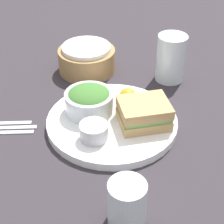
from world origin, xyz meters
TOP-DOWN VIEW (x-y plane):
  - ground_plane at (0.00, 0.00)m, footprint 4.00×4.00m
  - plate at (0.00, 0.00)m, footprint 0.31×0.31m
  - sandwich at (0.07, -0.02)m, footprint 0.13×0.11m
  - salad_bowl at (-0.05, 0.03)m, footprint 0.12×0.12m
  - dressing_cup at (-0.04, -0.07)m, footprint 0.06×0.06m
  - orange_wedge at (0.04, 0.06)m, footprint 0.04×0.04m
  - drink_glass at (0.17, 0.21)m, footprint 0.08×0.08m
  - bread_basket at (-0.07, 0.27)m, footprint 0.17×0.17m
  - water_glass at (0.02, -0.28)m, footprint 0.07×0.07m

SIDE VIEW (x-z plane):
  - ground_plane at x=0.00m, z-range 0.00..0.00m
  - plate at x=0.00m, z-range 0.00..0.02m
  - dressing_cup at x=-0.04m, z-range 0.02..0.06m
  - bread_basket at x=-0.07m, z-range 0.00..0.08m
  - orange_wedge at x=0.04m, z-range 0.02..0.06m
  - water_glass at x=0.02m, z-range 0.00..0.09m
  - sandwich at x=0.07m, z-range 0.02..0.08m
  - salad_bowl at x=-0.05m, z-range 0.02..0.09m
  - drink_glass at x=0.17m, z-range 0.00..0.13m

